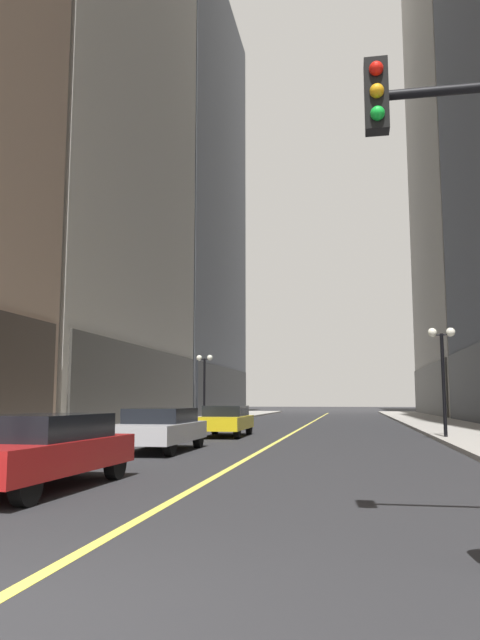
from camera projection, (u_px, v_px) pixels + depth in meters
ground_plane at (307, 425)px, 38.43m from camera, size 200.00×200.00×0.00m
sidewalk_left at (181, 423)px, 39.90m from camera, size 4.50×78.00×0.15m
sidewalk_right at (443, 425)px, 36.97m from camera, size 4.50×78.00×0.15m
lane_centre_stripe at (307, 425)px, 38.43m from camera, size 0.16×70.00×0.01m
building_left_far at (170, 197)px, 69.00m from camera, size 13.11×26.00×48.87m
building_right_far at (470, 59)px, 64.85m from camera, size 11.23×26.00×75.52m
car_red at (42, 448)px, 10.91m from camera, size 1.90×4.65×1.32m
car_silver at (160, 428)px, 18.87m from camera, size 1.96×4.54×1.32m
car_yellow at (226, 420)px, 26.56m from camera, size 1.91×4.57×1.32m
street_lamp_left_far at (204, 373)px, 38.82m from camera, size 1.06×0.36×4.43m
street_lamp_right_mid at (442, 357)px, 24.11m from camera, size 1.06×0.36×4.43m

